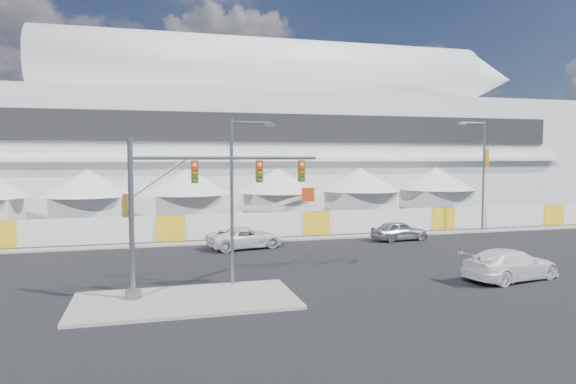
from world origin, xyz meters
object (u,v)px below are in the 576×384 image
object	(u,v)px
traffic_mast	(175,209)
pickup_near	(511,264)
streetlight_median	(236,190)
boom_lift	(255,221)
streetlight_curb	(481,168)
lot_car_a	(434,217)
sedan_silver	(399,231)
pickup_curb	(246,238)

from	to	relation	value
traffic_mast	pickup_near	bearing A→B (deg)	-2.88
streetlight_median	boom_lift	bearing A→B (deg)	75.63
streetlight_curb	pickup_near	bearing A→B (deg)	-120.77
streetlight_curb	traffic_mast	bearing A→B (deg)	-151.14
pickup_near	lot_car_a	distance (m)	23.27
pickup_near	traffic_mast	size ratio (longest dim) A/B	0.63
sedan_silver	pickup_curb	xyz separation A→B (m)	(-12.32, -0.23, 0.01)
boom_lift	pickup_curb	bearing A→B (deg)	-84.29
pickup_near	traffic_mast	distance (m)	17.88
pickup_curb	streetlight_curb	size ratio (longest dim) A/B	0.57
streetlight_median	streetlight_curb	distance (m)	27.26
sedan_silver	streetlight_median	size ratio (longest dim) A/B	0.54
boom_lift	streetlight_curb	bearing A→B (deg)	10.33
lot_car_a	traffic_mast	size ratio (longest dim) A/B	0.42
traffic_mast	streetlight_median	size ratio (longest dim) A/B	1.08
pickup_near	lot_car_a	world-z (taller)	pickup_near
traffic_mast	boom_lift	bearing A→B (deg)	68.24
pickup_near	lot_car_a	bearing A→B (deg)	-32.68
pickup_near	traffic_mast	bearing A→B (deg)	75.52
traffic_mast	streetlight_curb	world-z (taller)	streetlight_curb
sedan_silver	streetlight_curb	size ratio (longest dim) A/B	0.46
sedan_silver	traffic_mast	world-z (taller)	traffic_mast
lot_car_a	streetlight_median	world-z (taller)	streetlight_median
streetlight_median	boom_lift	size ratio (longest dim) A/B	1.02
pickup_near	lot_car_a	xyz separation A→B (m)	(8.37, 21.71, -0.20)
traffic_mast	streetlight_median	xyz separation A→B (m)	(3.11, 1.52, 0.76)
traffic_mast	streetlight_median	distance (m)	3.55
pickup_near	sedan_silver	bearing A→B (deg)	-12.81
pickup_curb	pickup_near	xyz separation A→B (m)	(12.04, -13.04, 0.06)
lot_car_a	boom_lift	xyz separation A→B (m)	(-18.32, -1.80, 0.44)
pickup_curb	streetlight_median	bearing A→B (deg)	155.20
pickup_curb	boom_lift	xyz separation A→B (m)	(2.09, 6.87, 0.30)
traffic_mast	streetlight_curb	xyz separation A→B (m)	(26.90, 14.82, 1.45)
lot_car_a	boom_lift	bearing A→B (deg)	116.92
lot_car_a	streetlight_median	distance (m)	30.19
pickup_curb	lot_car_a	distance (m)	22.17
streetlight_curb	streetlight_median	bearing A→B (deg)	-150.79
boom_lift	traffic_mast	bearing A→B (deg)	-89.14
streetlight_median	boom_lift	xyz separation A→B (m)	(4.49, 17.51, -3.87)
streetlight_median	lot_car_a	bearing A→B (deg)	40.25
pickup_curb	sedan_silver	bearing A→B (deg)	-101.04
sedan_silver	pickup_near	xyz separation A→B (m)	(-0.28, -13.27, 0.07)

